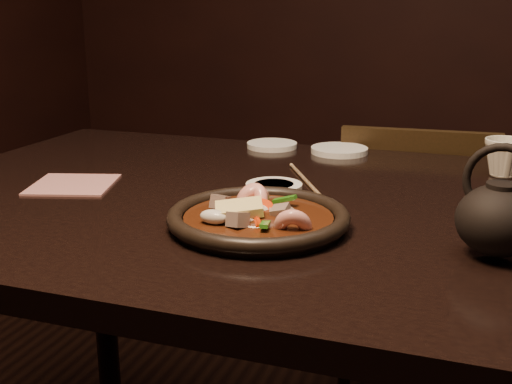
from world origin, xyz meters
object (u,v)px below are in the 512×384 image
(table, at_px, (337,247))
(teapot, at_px, (500,216))
(tea_cup, at_px, (505,156))
(chair, at_px, (412,261))
(plate, at_px, (258,219))

(table, relative_size, teapot, 10.69)
(table, bearing_deg, tea_cup, 47.93)
(tea_cup, bearing_deg, teapot, -92.02)
(chair, bearing_deg, plate, 73.51)
(plate, xyz_separation_m, tea_cup, (0.35, 0.44, 0.03))
(table, bearing_deg, chair, 82.21)
(table, relative_size, tea_cup, 20.11)
(plate, bearing_deg, teapot, -1.13)
(plate, distance_m, teapot, 0.34)
(chair, distance_m, tea_cup, 0.49)
(tea_cup, bearing_deg, table, -132.07)
(chair, relative_size, teapot, 5.33)
(table, height_order, chair, chair)
(chair, height_order, teapot, teapot)
(chair, bearing_deg, table, 78.60)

